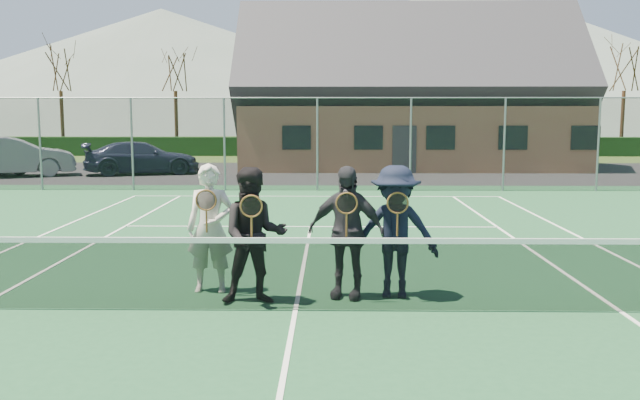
% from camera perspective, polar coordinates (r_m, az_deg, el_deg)
% --- Properties ---
extents(ground, '(220.00, 220.00, 0.00)m').
position_cam_1_polar(ground, '(28.44, 0.04, 2.26)').
color(ground, '#344C1B').
rests_on(ground, ground).
extents(court_surface, '(30.00, 30.00, 0.02)m').
position_cam_1_polar(court_surface, '(8.71, -2.09, -9.39)').
color(court_surface, '#1C4C2B').
rests_on(court_surface, ground).
extents(tarmac_carpark, '(40.00, 12.00, 0.01)m').
position_cam_1_polar(tarmac_carpark, '(28.79, -7.95, 2.26)').
color(tarmac_carpark, black).
rests_on(tarmac_carpark, ground).
extents(hedge_row, '(40.00, 1.20, 1.10)m').
position_cam_1_polar(hedge_row, '(40.38, 0.31, 4.54)').
color(hedge_row, black).
rests_on(hedge_row, ground).
extents(hill_west, '(110.00, 110.00, 18.00)m').
position_cam_1_polar(hill_west, '(106.62, -13.09, 10.63)').
color(hill_west, '#526359').
rests_on(hill_west, ground).
extents(hill_centre, '(120.00, 120.00, 22.00)m').
position_cam_1_polar(hill_centre, '(105.50, 11.88, 11.79)').
color(hill_centre, slate).
rests_on(hill_centre, ground).
extents(car_b, '(5.07, 3.39, 1.58)m').
position_cam_1_polar(car_b, '(29.52, -24.56, 3.32)').
color(car_b, gray).
rests_on(car_b, ground).
extents(car_c, '(4.99, 3.17, 1.35)m').
position_cam_1_polar(car_c, '(28.86, -14.77, 3.43)').
color(car_c, '#1B1E36').
rests_on(car_c, ground).
extents(court_markings, '(11.03, 23.83, 0.01)m').
position_cam_1_polar(court_markings, '(8.71, -2.09, -9.29)').
color(court_markings, white).
rests_on(court_markings, court_surface).
extents(tennis_net, '(11.68, 0.08, 1.10)m').
position_cam_1_polar(tennis_net, '(8.57, -2.10, -6.00)').
color(tennis_net, slate).
rests_on(tennis_net, ground).
extents(perimeter_fence, '(30.07, 0.07, 3.02)m').
position_cam_1_polar(perimeter_fence, '(21.86, -0.23, 4.74)').
color(perimeter_fence, slate).
rests_on(perimeter_fence, ground).
extents(clubhouse, '(15.60, 8.20, 7.70)m').
position_cam_1_polar(clubhouse, '(32.55, 7.32, 9.87)').
color(clubhouse, '#9E6B4C').
rests_on(clubhouse, ground).
extents(tree_a, '(3.20, 3.20, 7.77)m').
position_cam_1_polar(tree_a, '(44.60, -21.10, 11.06)').
color(tree_a, '#372314').
rests_on(tree_a, ground).
extents(tree_b, '(3.20, 3.20, 7.77)m').
position_cam_1_polar(tree_b, '(42.52, -12.14, 11.59)').
color(tree_b, '#342013').
rests_on(tree_b, ground).
extents(tree_c, '(3.20, 3.20, 7.77)m').
position_cam_1_polar(tree_c, '(41.49, 3.16, 11.85)').
color(tree_c, '#352513').
rests_on(tree_c, ground).
extents(tree_d, '(3.20, 3.20, 7.77)m').
position_cam_1_polar(tree_d, '(43.04, 16.86, 11.39)').
color(tree_d, '#341E12').
rests_on(tree_d, ground).
extents(tree_e, '(3.20, 3.20, 7.77)m').
position_cam_1_polar(tree_e, '(45.02, 24.36, 10.87)').
color(tree_e, '#382014').
rests_on(tree_e, ground).
extents(player_a, '(0.66, 0.50, 1.80)m').
position_cam_1_polar(player_a, '(9.56, -9.22, -2.36)').
color(player_a, beige).
rests_on(player_a, court_surface).
extents(player_b, '(0.96, 0.79, 1.80)m').
position_cam_1_polar(player_b, '(8.90, -5.57, -3.02)').
color(player_b, black).
rests_on(player_b, court_surface).
extents(player_c, '(1.13, 0.70, 1.80)m').
position_cam_1_polar(player_c, '(9.14, 2.21, -2.72)').
color(player_c, '#27272C').
rests_on(player_c, court_surface).
extents(player_d, '(1.24, 0.81, 1.80)m').
position_cam_1_polar(player_d, '(9.22, 6.36, -2.67)').
color(player_d, black).
rests_on(player_d, court_surface).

